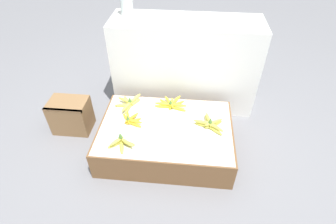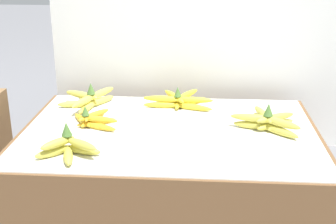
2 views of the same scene
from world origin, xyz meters
name	(u,v)px [view 2 (image 2 of 2)]	position (x,y,z in m)	size (l,w,h in m)	color
ground_plane	(170,192)	(0.00, 0.00, 0.00)	(10.00, 10.00, 0.00)	slate
display_platform	(170,162)	(0.00, 0.00, 0.12)	(1.03, 0.71, 0.25)	brown
back_vendor_table	(202,43)	(0.11, 0.66, 0.41)	(1.28, 0.42, 0.82)	white
banana_bunch_front_left	(68,147)	(-0.29, -0.23, 0.28)	(0.20, 0.15, 0.10)	gold
banana_bunch_middle_left	(92,119)	(-0.28, 0.02, 0.27)	(0.19, 0.16, 0.08)	gold
banana_bunch_middle_midright	(268,121)	(0.34, 0.03, 0.28)	(0.23, 0.23, 0.10)	gold
banana_bunch_back_left	(88,99)	(-0.33, 0.22, 0.27)	(0.21, 0.26, 0.10)	#DBCC4C
banana_bunch_back_midleft	(179,100)	(0.02, 0.24, 0.27)	(0.27, 0.18, 0.09)	yellow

